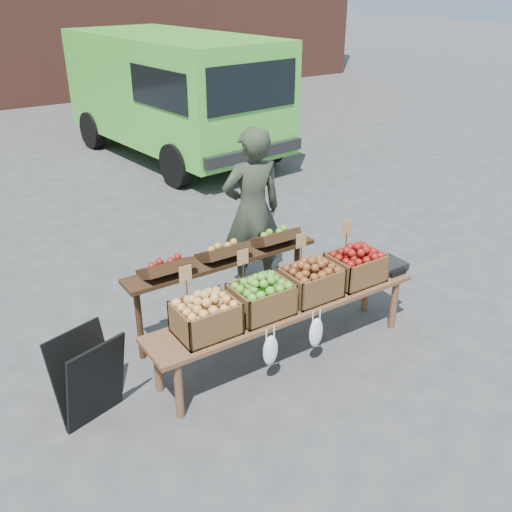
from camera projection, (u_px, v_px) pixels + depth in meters
ground at (296, 340)px, 5.64m from camera, size 80.00×80.00×0.00m
delivery_van at (173, 97)px, 10.96m from camera, size 2.90×5.35×2.29m
vendor at (252, 211)px, 6.22m from camera, size 0.75×0.56×1.86m
chalkboard_sign at (89, 378)px, 4.48m from camera, size 0.57×0.42×0.78m
back_table at (224, 284)px, 5.60m from camera, size 2.10×0.44×1.04m
display_bench at (286, 330)px, 5.28m from camera, size 2.70×0.56×0.57m
crate_golden_apples at (206, 318)px, 4.68m from camera, size 0.50×0.40×0.28m
crate_russet_pears at (261, 299)px, 4.96m from camera, size 0.50×0.40×0.28m
crate_red_apples at (311, 282)px, 5.23m from camera, size 0.50×0.40×0.28m
crate_green_apples at (356, 267)px, 5.50m from camera, size 0.50×0.40×0.28m
weighing_scale at (386, 266)px, 5.75m from camera, size 0.34×0.30×0.08m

